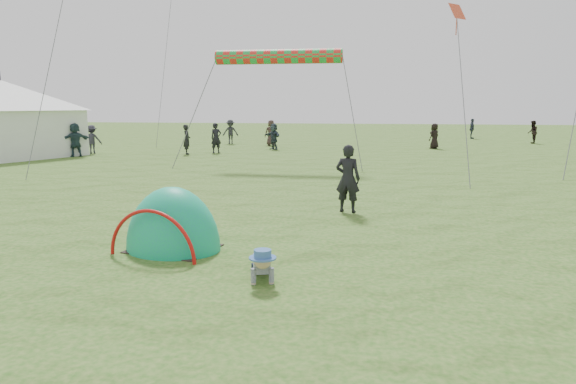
% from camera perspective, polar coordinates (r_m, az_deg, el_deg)
% --- Properties ---
extents(ground, '(140.00, 140.00, 0.00)m').
position_cam_1_polar(ground, '(7.85, -3.51, -10.69)').
color(ground, '#1E5312').
extents(crawling_toddler, '(0.72, 0.88, 0.58)m').
position_cam_1_polar(crawling_toddler, '(8.08, -2.92, -7.90)').
color(crawling_toddler, black).
rests_on(crawling_toddler, ground).
extents(popup_tent, '(2.14, 1.89, 2.42)m').
position_cam_1_polar(popup_tent, '(10.14, -12.59, -6.20)').
color(popup_tent, teal).
rests_on(popup_tent, ground).
extents(standing_adult, '(0.70, 0.53, 1.74)m').
position_cam_1_polar(standing_adult, '(13.20, 6.66, 1.49)').
color(standing_adult, black).
rests_on(standing_adult, ground).
extents(event_marquee, '(8.17, 8.17, 4.32)m').
position_cam_1_polar(event_marquee, '(31.14, -29.08, 7.39)').
color(event_marquee, white).
rests_on(event_marquee, ground).
extents(crowd_person_0, '(0.63, 0.72, 1.66)m').
position_cam_1_polar(crowd_person_0, '(29.29, -11.17, 5.74)').
color(crowd_person_0, black).
rests_on(crowd_person_0, ground).
extents(crowd_person_1, '(0.81, 0.93, 1.64)m').
position_cam_1_polar(crowd_person_1, '(40.80, 25.53, 6.03)').
color(crowd_person_1, black).
rests_on(crowd_person_1, ground).
extents(crowd_person_2, '(0.55, 1.01, 1.64)m').
position_cam_1_polar(crowd_person_2, '(44.84, 19.76, 6.64)').
color(crowd_person_2, '#333B4B').
rests_on(crowd_person_2, ground).
extents(crowd_person_3, '(1.18, 0.90, 1.61)m').
position_cam_1_polar(crowd_person_3, '(31.17, -20.95, 5.48)').
color(crowd_person_3, '#272630').
rests_on(crowd_person_3, ground).
extents(crowd_person_4, '(0.90, 0.91, 1.59)m').
position_cam_1_polar(crowd_person_4, '(33.84, 15.95, 6.00)').
color(crowd_person_4, black).
rests_on(crowd_person_4, ground).
extents(crowd_person_5, '(1.40, 1.39, 1.62)m').
position_cam_1_polar(crowd_person_5, '(31.97, -1.60, 6.19)').
color(crowd_person_5, '#2D3A44').
rests_on(crowd_person_5, ground).
extents(crowd_person_6, '(0.74, 0.71, 1.72)m').
position_cam_1_polar(crowd_person_6, '(29.83, -7.99, 5.96)').
color(crowd_person_6, black).
rests_on(crowd_person_6, ground).
extents(crowd_person_8, '(1.13, 0.70, 1.79)m').
position_cam_1_polar(crowd_person_8, '(38.54, -27.47, 5.84)').
color(crowd_person_8, '#243740').
rests_on(crowd_person_8, ground).
extents(crowd_person_9, '(1.20, 0.84, 1.70)m').
position_cam_1_polar(crowd_person_9, '(36.92, -6.41, 6.67)').
color(crowd_person_9, '#282830').
rests_on(crowd_person_9, ground).
extents(crowd_person_10, '(0.99, 0.83, 1.74)m').
position_cam_1_polar(crowd_person_10, '(34.93, -1.89, 6.58)').
color(crowd_person_10, '#382826').
rests_on(crowd_person_10, ground).
extents(crowd_person_11, '(1.47, 1.62, 1.80)m').
position_cam_1_polar(crowd_person_11, '(29.70, -22.57, 5.38)').
color(crowd_person_11, '#2B414C').
rests_on(crowd_person_11, ground).
extents(crowd_person_12, '(0.64, 0.75, 1.74)m').
position_cam_1_polar(crowd_person_12, '(31.27, -24.44, 5.37)').
color(crowd_person_12, '#26252A').
rests_on(crowd_person_12, ground).
extents(rainbow_tube_kite, '(5.68, 0.64, 0.64)m').
position_cam_1_polar(rainbow_tube_kite, '(23.53, -1.08, 14.80)').
color(rainbow_tube_kite, red).
extents(diamond_kite_6, '(0.79, 0.79, 0.64)m').
position_cam_1_polar(diamond_kite_6, '(23.01, 18.28, 18.52)').
color(diamond_kite_6, '#EE4F2F').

